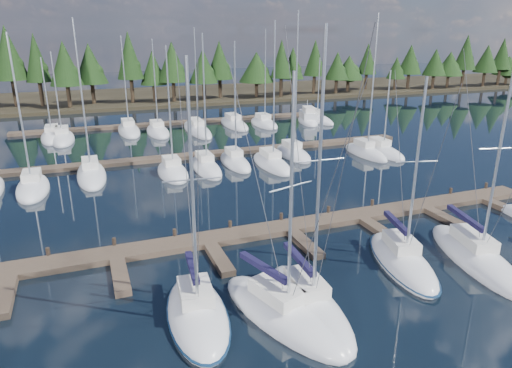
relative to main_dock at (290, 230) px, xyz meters
name	(u,v)px	position (x,y,z in m)	size (l,w,h in m)	color
ground	(235,181)	(0.00, 12.64, -0.20)	(260.00, 260.00, 0.00)	black
far_shore	(146,97)	(0.00, 72.64, 0.10)	(220.00, 30.00, 0.60)	#2E271A
main_dock	(290,230)	(0.00, 0.00, 0.00)	(44.00, 6.13, 0.90)	brown
back_docks	(189,137)	(0.00, 32.23, 0.00)	(50.00, 21.80, 0.40)	brown
front_sailboat_1	(197,314)	(-8.71, -7.65, 0.08)	(3.75, 8.04, 13.65)	silver
front_sailboat_2	(281,313)	(-4.72, -9.09, 0.08)	(5.30, 9.22, 13.03)	silver
front_sailboat_3	(309,305)	(-3.10, -8.93, 0.09)	(3.08, 8.68, 14.90)	silver
front_sailboat_4	(402,260)	(4.50, -6.67, 0.07)	(4.82, 8.78, 12.29)	silver
front_sailboat_5	(475,257)	(9.12, -7.92, 0.08)	(5.11, 10.20, 13.51)	silver
back_sailboat_rows	(194,144)	(-0.38, 27.78, 0.06)	(46.49, 32.52, 16.58)	silver
motor_yacht_right	(308,119)	(20.06, 36.67, 0.25)	(4.84, 8.62, 4.08)	silver
tree_line	(127,67)	(-4.30, 62.87, 7.12)	(186.39, 11.73, 14.11)	black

